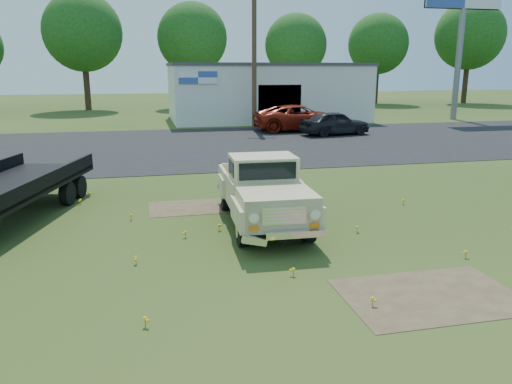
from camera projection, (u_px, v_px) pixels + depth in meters
ground at (295, 244)px, 11.04m from camera, size 140.00×140.00×0.00m
asphalt_lot at (207, 145)px, 25.23m from camera, size 90.00×14.00×0.02m
dirt_patch_a at (430, 296)px, 8.52m from camera, size 3.00×2.00×0.01m
dirt_patch_b at (189, 208)px, 13.92m from camera, size 2.20×1.60×0.01m
commercial_building at (266, 91)px, 37.36m from camera, size 14.20×8.20×4.15m
billboard at (464, 0)px, 36.02m from camera, size 6.10×0.45×11.05m
utility_pole_mid at (254, 55)px, 31.61m from camera, size 1.60×0.30×9.00m
treeline_c at (83, 32)px, 45.03m from camera, size 7.04×7.04×10.47m
treeline_d at (192, 38)px, 48.20m from camera, size 6.72×6.72×10.00m
treeline_e at (296, 45)px, 49.08m from camera, size 6.08×6.08×9.04m
treeline_f at (378, 44)px, 53.52m from camera, size 6.40×6.40×9.52m
treeline_g at (470, 35)px, 54.02m from camera, size 7.36×7.36×10.95m
vintage_pickup_truck at (263, 190)px, 12.25m from camera, size 2.04×4.86×1.74m
flatbed_trailer at (2, 184)px, 12.58m from camera, size 4.07×7.28×1.89m
red_pickup at (300, 118)px, 30.76m from camera, size 5.67×2.63×1.57m
dark_sedan at (335, 123)px, 28.84m from camera, size 4.27×2.27×1.38m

